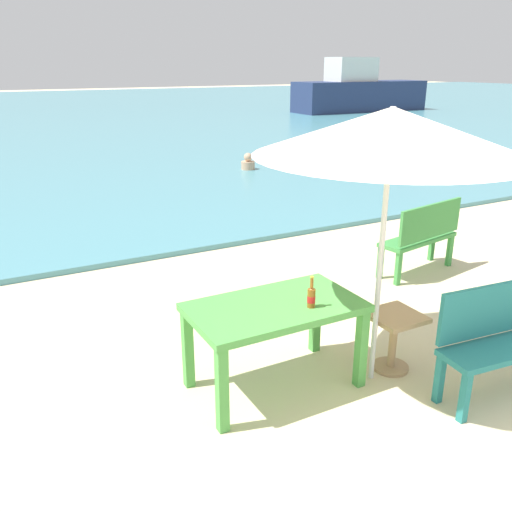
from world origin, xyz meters
TOP-DOWN VIEW (x-y plane):
  - sea_water at (0.00, 30.00)m, footprint 120.00×50.00m
  - picnic_table_green at (-1.24, 1.51)m, footprint 1.40×0.80m
  - beer_bottle_amber at (-1.02, 1.33)m, footprint 0.07×0.07m
  - patio_umbrella at (-0.43, 1.22)m, footprint 2.10×2.10m
  - side_table_wood at (-0.18, 1.25)m, footprint 0.44×0.44m
  - bench_teal_center at (0.35, 0.56)m, footprint 1.23×0.47m
  - bench_green_left at (1.74, 2.87)m, footprint 1.24×0.56m
  - swimmer_person at (2.94, 10.07)m, footprint 0.34×0.34m
  - boat_tanker at (16.30, 22.62)m, footprint 7.73×2.11m

SIDE VIEW (x-z plane):
  - sea_water at x=0.00m, z-range 0.00..0.08m
  - swimmer_person at x=2.94m, z-range 0.03..0.44m
  - side_table_wood at x=-0.18m, z-range 0.08..0.62m
  - bench_teal_center at x=0.35m, z-range 0.07..1.02m
  - bench_green_left at x=1.74m, z-range 0.07..1.02m
  - picnic_table_green at x=-1.24m, z-range 0.27..1.03m
  - beer_bottle_amber at x=-1.02m, z-range 0.72..0.99m
  - boat_tanker at x=16.30m, z-range -0.31..2.50m
  - patio_umbrella at x=-0.43m, z-range 0.97..3.27m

